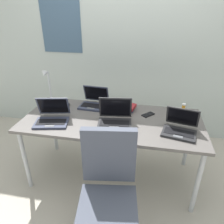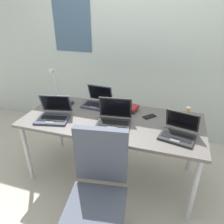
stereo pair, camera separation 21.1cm
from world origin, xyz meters
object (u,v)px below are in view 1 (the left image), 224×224
(laptop_center, at_px, (52,117))
(book_stack, at_px, (126,107))
(pill_bottle, at_px, (184,107))
(office_chair, at_px, (108,203))
(laptop_front_right, at_px, (94,102))
(cell_phone, at_px, (148,115))
(laptop_back_left, at_px, (115,119))
(desk_lamp, at_px, (48,86))
(computer_mouse, at_px, (67,105))
(laptop_by_keyboard, at_px, (180,128))

(laptop_center, relative_size, book_stack, 1.58)
(pill_bottle, distance_m, office_chair, 1.30)
(book_stack, bearing_deg, laptop_front_right, 176.48)
(cell_phone, distance_m, office_chair, 0.98)
(laptop_center, bearing_deg, laptop_back_left, 7.84)
(desk_lamp, bearing_deg, computer_mouse, -17.92)
(cell_phone, bearing_deg, office_chair, -62.64)
(laptop_back_left, bearing_deg, pill_bottle, 31.48)
(laptop_by_keyboard, height_order, pill_bottle, laptop_by_keyboard)
(laptop_front_right, distance_m, cell_phone, 0.63)
(laptop_back_left, relative_size, book_stack, 1.50)
(book_stack, bearing_deg, desk_lamp, 178.01)
(laptop_back_left, relative_size, cell_phone, 2.59)
(laptop_by_keyboard, relative_size, office_chair, 0.35)
(desk_lamp, bearing_deg, laptop_by_keyboard, -15.58)
(computer_mouse, height_order, office_chair, office_chair)
(desk_lamp, distance_m, office_chair, 1.46)
(laptop_center, distance_m, book_stack, 0.79)
(computer_mouse, relative_size, book_stack, 0.41)
(cell_phone, bearing_deg, laptop_front_right, -147.14)
(laptop_back_left, xyz_separation_m, computer_mouse, (-0.60, 0.28, -0.03))
(pill_bottle, distance_m, book_stack, 0.63)
(laptop_center, bearing_deg, desk_lamp, 117.66)
(pill_bottle, height_order, office_chair, office_chair)
(office_chair, bearing_deg, cell_phone, 74.43)
(laptop_by_keyboard, bearing_deg, computer_mouse, 164.89)
(laptop_back_left, distance_m, book_stack, 0.33)
(laptop_by_keyboard, bearing_deg, book_stack, 145.59)
(laptop_by_keyboard, distance_m, pill_bottle, 0.48)
(desk_lamp, distance_m, book_stack, 0.92)
(desk_lamp, xyz_separation_m, office_chair, (0.91, -1.00, -0.54))
(laptop_center, distance_m, laptop_by_keyboard, 1.22)
(laptop_front_right, bearing_deg, laptop_back_left, -48.55)
(computer_mouse, bearing_deg, laptop_front_right, 25.96)
(laptop_center, xyz_separation_m, laptop_by_keyboard, (1.22, 0.03, -0.00))
(book_stack, xyz_separation_m, office_chair, (0.00, -0.97, -0.37))
(laptop_center, relative_size, cell_phone, 2.73)
(laptop_back_left, xyz_separation_m, cell_phone, (0.31, 0.23, -0.04))
(laptop_front_right, height_order, office_chair, office_chair)
(laptop_front_right, bearing_deg, laptop_by_keyboard, -23.46)
(computer_mouse, bearing_deg, desk_lamp, 175.29)
(computer_mouse, distance_m, office_chair, 1.20)
(book_stack, bearing_deg, office_chair, -89.74)
(desk_lamp, height_order, laptop_front_right, desk_lamp)
(desk_lamp, xyz_separation_m, laptop_center, (0.23, -0.44, -0.15))
(desk_lamp, distance_m, laptop_by_keyboard, 1.51)
(cell_phone, relative_size, office_chair, 0.14)
(laptop_front_right, distance_m, office_chair, 1.13)
(desk_lamp, bearing_deg, office_chair, -47.84)
(cell_phone, distance_m, pill_bottle, 0.42)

